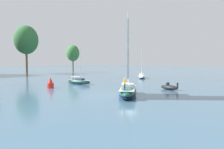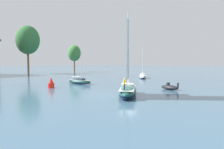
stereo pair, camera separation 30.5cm
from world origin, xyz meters
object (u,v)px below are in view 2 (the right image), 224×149
Objects in this scene: sailboat_moored_near_marina at (143,76)px; motor_tender at (170,87)px; sailboat_main at (128,90)px; sailboat_moored_far_slip at (80,81)px; channel_buoy at (51,83)px; tree_shore_left at (28,40)px; tree_shore_center at (74,53)px.

sailboat_moored_near_marina reaches higher than motor_tender.
sailboat_main is 1.43× the size of sailboat_moored_far_slip.
channel_buoy is (-8.81, -1.29, 0.31)m from sailboat_moored_far_slip.
tree_shore_left is 5.08× the size of motor_tender.
tree_shore_left is at bearing 168.01° from tree_shore_center.
channel_buoy is (-32.22, 1.78, 0.25)m from sailboat_moored_near_marina.
sailboat_moored_near_marina is 23.61m from sailboat_moored_far_slip.
sailboat_moored_far_slip reaches higher than motor_tender.
channel_buoy is at bearing -116.43° from tree_shore_left.
tree_shore_center reaches higher than sailboat_moored_near_marina.
sailboat_moored_far_slip is at bearing -130.79° from tree_shore_center.
tree_shore_center is 72.30m from motor_tender.
sailboat_moored_near_marina is at bearing 40.70° from motor_tender.
sailboat_moored_near_marina is at bearing -106.36° from tree_shore_center.
tree_shore_left reaches higher than sailboat_moored_far_slip.
sailboat_moored_near_marina is at bearing -3.15° from channel_buoy.
sailboat_moored_near_marina is at bearing 26.57° from sailboat_main.
sailboat_moored_near_marina is 1.10× the size of sailboat_moored_far_slip.
tree_shore_left is at bearing 99.13° from sailboat_moored_near_marina.
tree_shore_left is at bearing 70.66° from sailboat_main.
tree_shore_left is 71.10m from sailboat_main.
tree_shore_center is at bearing 61.88° from motor_tender.
sailboat_main is 17.42m from channel_buoy.
sailboat_moored_far_slip reaches higher than channel_buoy.
sailboat_main is at bearing -109.34° from tree_shore_left.
channel_buoy is (-45.65, -43.99, -8.20)m from tree_shore_center.
motor_tender is (3.02, -20.61, -0.14)m from sailboat_moored_far_slip.
motor_tender is at bearing -139.30° from sailboat_moored_near_marina.
sailboat_moored_near_marina is at bearing -7.45° from sailboat_moored_far_slip.
tree_shore_center reaches higher than motor_tender.
tree_shore_center is at bearing 49.21° from sailboat_moored_far_slip.
sailboat_main is 3.16× the size of motor_tender.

